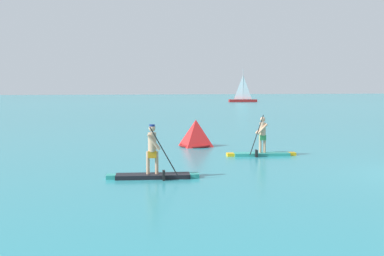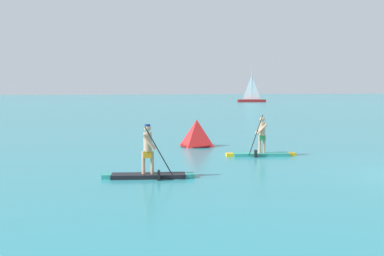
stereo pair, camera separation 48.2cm
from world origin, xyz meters
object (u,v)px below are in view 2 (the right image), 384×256
(race_marker_buoy, at_px, (197,134))
(sailboat_right_horizon, at_px, (252,98))
(paddleboarder_mid_center, at_px, (261,148))
(paddleboarder_near_left, at_px, (149,167))

(race_marker_buoy, distance_m, sailboat_right_horizon, 77.25)
(paddleboarder_mid_center, height_order, race_marker_buoy, paddleboarder_mid_center)
(paddleboarder_mid_center, distance_m, sailboat_right_horizon, 80.04)
(race_marker_buoy, height_order, sailboat_right_horizon, sailboat_right_horizon)
(paddleboarder_mid_center, bearing_deg, race_marker_buoy, -54.34)
(paddleboarder_mid_center, distance_m, race_marker_buoy, 4.18)
(paddleboarder_near_left, height_order, paddleboarder_mid_center, paddleboarder_mid_center)
(paddleboarder_mid_center, relative_size, race_marker_buoy, 1.53)
(paddleboarder_near_left, xyz_separation_m, sailboat_right_horizon, (38.49, 76.22, 0.47))
(paddleboarder_mid_center, xyz_separation_m, race_marker_buoy, (-1.60, 3.86, 0.25))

